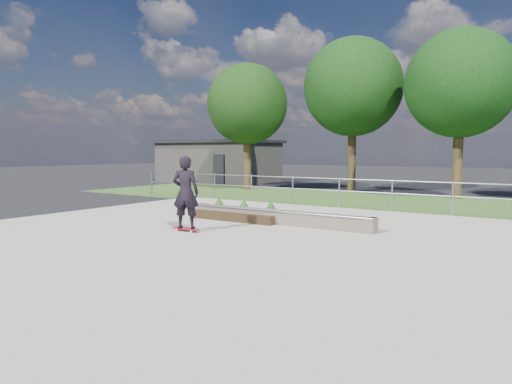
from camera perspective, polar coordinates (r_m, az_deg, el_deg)
ground at (r=11.12m, az=-5.16°, el=-6.17°), size 120.00×120.00×0.00m
grass_verge at (r=20.78m, az=14.12°, el=-1.06°), size 30.00×8.00×0.02m
concrete_slab at (r=11.11m, az=-5.16°, el=-6.02°), size 15.00×15.00×0.06m
fence at (r=17.46m, az=10.36°, el=0.38°), size 20.06×0.06×1.20m
building at (r=33.71m, az=-4.69°, el=3.90°), size 8.40×5.40×3.00m
tree_far_left at (r=26.26m, az=-1.11°, el=10.91°), size 4.55×4.55×7.15m
tree_mid_left at (r=25.53m, az=12.03°, el=12.67°), size 5.25×5.25×8.25m
tree_mid_right at (r=23.04m, az=24.19°, el=12.25°), size 4.90×4.90×7.70m
grind_ledge at (r=13.38m, az=2.47°, el=-3.11°), size 6.00×0.44×0.43m
planter_bed at (r=14.30m, az=-1.98°, el=-2.66°), size 3.00×1.20×0.61m
skateboarder at (r=12.11m, az=-8.79°, el=-0.06°), size 0.83×0.71×2.00m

